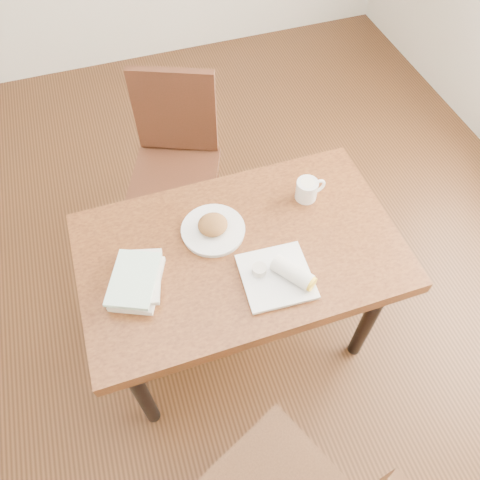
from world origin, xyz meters
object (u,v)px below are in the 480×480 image
object	(u,v)px
plate_burrito	(281,275)
book_stack	(137,280)
table	(240,261)
coffee_mug	(308,189)
plate_scone	(213,228)
chair_far	(176,154)

from	to	relation	value
plate_burrito	book_stack	world-z (taller)	plate_burrito
plate_burrito	table	bearing A→B (deg)	118.60
book_stack	coffee_mug	bearing A→B (deg)	14.49
plate_burrito	book_stack	distance (m)	0.51
table	plate_scone	bearing A→B (deg)	126.00
chair_far	plate_burrito	xyz separation A→B (m)	(0.18, -0.94, 0.23)
chair_far	plate_scone	distance (m)	0.70
table	book_stack	world-z (taller)	book_stack
plate_burrito	book_stack	xyz separation A→B (m)	(-0.49, 0.14, 0.00)
chair_far	book_stack	xyz separation A→B (m)	(-0.31, -0.80, 0.23)
book_stack	plate_burrito	bearing A→B (deg)	-15.97
plate_burrito	chair_far	bearing A→B (deg)	100.65
plate_scone	plate_burrito	distance (m)	0.33
chair_far	plate_burrito	distance (m)	0.99
coffee_mug	plate_burrito	world-z (taller)	coffee_mug
coffee_mug	book_stack	xyz separation A→B (m)	(-0.73, -0.19, -0.02)
table	plate_scone	xyz separation A→B (m)	(-0.07, 0.10, 0.11)
plate_scone	book_stack	size ratio (longest dim) A/B	0.89
coffee_mug	plate_burrito	xyz separation A→B (m)	(-0.24, -0.33, -0.02)
table	book_stack	xyz separation A→B (m)	(-0.39, -0.04, 0.12)
table	chair_far	xyz separation A→B (m)	(-0.08, 0.77, -0.11)
plate_scone	chair_far	bearing A→B (deg)	90.65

